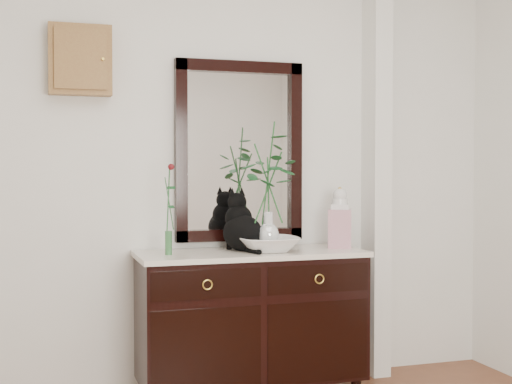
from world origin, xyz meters
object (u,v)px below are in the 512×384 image
object	(u,v)px
ginger_jar	(340,217)
lotus_bowl	(268,244)
sideboard	(251,315)
cat	(243,221)

from	to	relation	value
ginger_jar	lotus_bowl	bearing A→B (deg)	-172.56
sideboard	ginger_jar	distance (m)	0.80
sideboard	lotus_bowl	xyz separation A→B (m)	(0.09, -0.06, 0.42)
cat	lotus_bowl	distance (m)	0.21
sideboard	cat	xyz separation A→B (m)	(-0.04, 0.04, 0.55)
sideboard	ginger_jar	world-z (taller)	ginger_jar
lotus_bowl	sideboard	bearing A→B (deg)	148.37
lotus_bowl	ginger_jar	size ratio (longest dim) A/B	0.95
sideboard	ginger_jar	xyz separation A→B (m)	(0.57, 0.01, 0.56)
lotus_bowl	ginger_jar	world-z (taller)	ginger_jar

